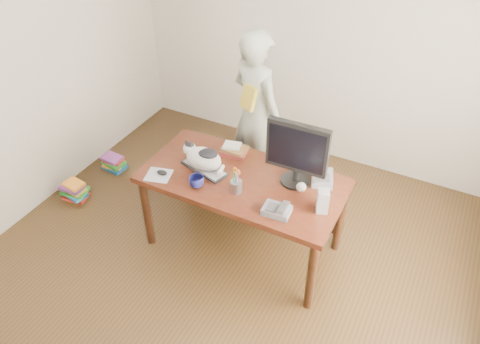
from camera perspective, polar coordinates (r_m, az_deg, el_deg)
name	(u,v)px	position (r m, az deg, el deg)	size (l,w,h in m)	color
room	(199,157)	(2.90, -5.01, 1.79)	(4.50, 4.50, 4.50)	black
desk	(247,187)	(3.83, 0.89, -1.86)	(1.60, 0.80, 0.75)	black
keyboard	(204,168)	(3.77, -4.37, 0.45)	(0.43, 0.25, 0.02)	black
cat	(202,157)	(3.72, -4.60, 1.80)	(0.39, 0.26, 0.22)	silver
monitor	(297,151)	(3.48, 6.98, 2.55)	(0.48, 0.24, 0.54)	black
pen_cup	(236,185)	(3.52, -0.46, -1.62)	(0.12, 0.12, 0.23)	gray
mousepad	(159,175)	(3.77, -9.89, -0.37)	(0.23, 0.22, 0.00)	silver
mouse	(162,173)	(3.76, -9.50, -0.07)	(0.10, 0.08, 0.04)	black
coffee_mug	(196,182)	(3.59, -5.33, -1.16)	(0.12, 0.12, 0.09)	#0D0E35
phone	(277,210)	(3.37, 4.58, -4.63)	(0.21, 0.18, 0.09)	slate
speaker	(323,201)	(3.39, 10.07, -3.50)	(0.11, 0.11, 0.18)	#A4A4A7
baseball	(301,187)	(3.57, 7.46, -1.85)	(0.08, 0.08, 0.08)	beige
book_stack	(234,150)	(3.93, -0.78, 2.73)	(0.25, 0.20, 0.08)	#4C1514
calculator	(322,178)	(3.69, 10.01, -0.73)	(0.22, 0.26, 0.07)	slate
person	(256,112)	(4.39, 2.01, 7.28)	(0.59, 0.39, 1.62)	silver
held_book	(249,98)	(4.14, 1.05, 9.05)	(0.18, 0.14, 0.21)	gold
book_pile_a	(75,191)	(4.87, -19.50, -2.15)	(0.27, 0.22, 0.18)	#A22017
book_pile_b	(114,163)	(5.14, -15.14, 1.10)	(0.26, 0.20, 0.15)	#165188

